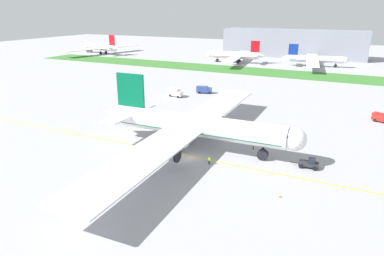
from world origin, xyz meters
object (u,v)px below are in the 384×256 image
traffic_cone_near_nose (280,196)px  service_truck_baggage_loader (204,89)px  ground_crew_marshaller_front (209,160)px  pushback_tug (309,163)px  ground_crew_wingwalker_port (253,145)px  service_truck_catering_van (384,118)px  airliner_foreground (193,126)px  parked_airliner_far_left (101,47)px  parked_airliner_far_right (314,59)px  ground_crew_wingwalker_starboard (131,163)px  service_truck_fuel_bowser (175,92)px  parked_airliner_far_centre (236,55)px

traffic_cone_near_nose → service_truck_baggage_loader: bearing=123.9°
ground_crew_marshaller_front → traffic_cone_near_nose: 17.85m
pushback_tug → ground_crew_wingwalker_port: 13.90m
service_truck_catering_van → traffic_cone_near_nose: bearing=-107.3°
traffic_cone_near_nose → ground_crew_marshaller_front: bearing=157.2°
airliner_foreground → traffic_cone_near_nose: size_ratio=137.68×
airliner_foreground → service_truck_baggage_loader: bearing=111.8°
airliner_foreground → parked_airliner_far_left: size_ratio=1.29×
airliner_foreground → parked_airliner_far_right: 140.30m
ground_crew_wingwalker_starboard → service_truck_baggage_loader: 69.19m
ground_crew_wingwalker_port → pushback_tug: bearing=-18.8°
parked_airliner_far_left → airliner_foreground: bearing=-43.8°
parked_airliner_far_left → parked_airliner_far_right: bearing=2.6°
pushback_tug → parked_airliner_far_right: (-18.35, 139.22, 3.21)m
ground_crew_marshaller_front → service_truck_fuel_bowser: bearing=125.5°
service_truck_fuel_bowser → parked_airliner_far_centre: 92.08m
ground_crew_wingwalker_port → parked_airliner_far_right: 134.87m
ground_crew_wingwalker_port → service_truck_fuel_bowser: bearing=137.8°
airliner_foreground → service_truck_catering_van: size_ratio=12.38×
parked_airliner_far_left → service_truck_baggage_loader: bearing=-34.4°
ground_crew_wingwalker_starboard → service_truck_catering_van: size_ratio=0.27×
parked_airliner_far_right → parked_airliner_far_left: bearing=-177.4°
service_truck_baggage_loader → parked_airliner_far_right: bearing=71.9°
parked_airliner_far_left → service_truck_catering_van: bearing=-27.1°
ground_crew_wingwalker_starboard → parked_airliner_far_centre: parked_airliner_far_centre is taller
traffic_cone_near_nose → parked_airliner_far_left: (-162.59, 147.01, 4.47)m
ground_crew_wingwalker_starboard → parked_airliner_far_right: (14.57, 155.38, 3.11)m
parked_airliner_far_left → traffic_cone_near_nose: bearing=-42.1°
service_truck_catering_van → parked_airliner_far_right: 103.95m
parked_airliner_far_left → ground_crew_wingwalker_starboard: bearing=-48.3°
service_truck_fuel_bowser → parked_airliner_far_left: size_ratio=0.10×
service_truck_catering_van → parked_airliner_far_left: size_ratio=0.10×
airliner_foreground → parked_airliner_far_left: (-139.09, 133.35, -0.81)m
ground_crew_wingwalker_port → parked_airliner_far_left: size_ratio=0.03×
traffic_cone_near_nose → parked_airliner_far_right: 154.59m
ground_crew_marshaller_front → traffic_cone_near_nose: ground_crew_marshaller_front is taller
pushback_tug → ground_crew_marshaller_front: 20.54m
ground_crew_wingwalker_port → service_truck_catering_van: (27.72, 36.17, 0.39)m
airliner_foreground → parked_airliner_far_left: bearing=136.2°
pushback_tug → ground_crew_wingwalker_port: size_ratio=3.37×
parked_airliner_far_right → airliner_foreground: bearing=-93.2°
traffic_cone_near_nose → ground_crew_wingwalker_port: bearing=119.0°
service_truck_baggage_loader → service_truck_fuel_bowser: bearing=-126.8°
ground_crew_wingwalker_starboard → parked_airliner_far_left: (-132.30, 148.64, 3.69)m
airliner_foreground → ground_crew_wingwalker_port: size_ratio=47.51×
ground_crew_wingwalker_starboard → service_truck_baggage_loader: bearing=101.8°
ground_crew_wingwalker_starboard → service_truck_fuel_bowser: (-21.45, 57.97, 0.61)m
airliner_foreground → service_truck_baggage_loader: airliner_foreground is taller
airliner_foreground → ground_crew_wingwalker_port: (12.97, 5.35, -4.54)m
ground_crew_wingwalker_port → ground_crew_wingwalker_starboard: bearing=-133.8°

